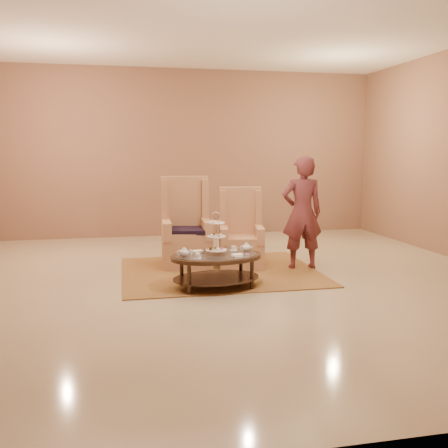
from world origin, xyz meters
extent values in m
plane|color=#C0B28E|center=(0.00, 0.00, 0.00)|extent=(8.00, 8.00, 0.00)
cube|color=white|center=(0.00, 0.00, 0.00)|extent=(8.00, 8.00, 0.02)
cube|color=#8F644E|center=(0.00, 4.00, 1.75)|extent=(8.00, 0.04, 3.50)
cube|color=olive|center=(-0.05, 0.53, 0.01)|extent=(2.89, 2.41, 0.02)
cylinder|color=black|center=(-0.67, -0.58, 0.20)|extent=(0.05, 0.05, 0.40)
cylinder|color=black|center=(0.16, -0.50, 0.20)|extent=(0.05, 0.05, 0.40)
cylinder|color=black|center=(-0.71, -0.15, 0.20)|extent=(0.05, 0.05, 0.40)
cylinder|color=black|center=(0.12, -0.07, 0.20)|extent=(0.05, 0.05, 0.40)
cylinder|color=white|center=(-0.27, -0.33, 0.70)|extent=(0.01, 0.01, 0.50)
torus|color=white|center=(-0.27, -0.33, 0.95)|extent=(0.13, 0.02, 0.13)
cylinder|color=silver|center=(-0.27, -0.33, 0.51)|extent=(0.30, 0.30, 0.01)
cylinder|color=silver|center=(-0.27, -0.33, 0.69)|extent=(0.27, 0.27, 0.01)
cylinder|color=silver|center=(-0.27, -0.33, 0.87)|extent=(0.24, 0.24, 0.01)
cylinder|color=#BE616A|center=(-0.20, -0.32, 0.53)|extent=(0.04, 0.04, 0.03)
cylinder|color=#DABA6D|center=(-0.28, -0.25, 0.53)|extent=(0.04, 0.04, 0.03)
cylinder|color=brown|center=(-0.35, -0.33, 0.53)|extent=(0.04, 0.04, 0.03)
cylinder|color=silver|center=(-0.27, -0.40, 0.53)|extent=(0.04, 0.04, 0.03)
ellipsoid|color=#DABA6D|center=(-0.21, -0.30, 0.71)|extent=(0.05, 0.05, 0.03)
ellipsoid|color=brown|center=(-0.30, -0.26, 0.71)|extent=(0.05, 0.05, 0.03)
ellipsoid|color=silver|center=(-0.34, -0.35, 0.71)|extent=(0.05, 0.05, 0.03)
ellipsoid|color=#BE616A|center=(-0.25, -0.39, 0.71)|extent=(0.05, 0.05, 0.03)
cube|color=brown|center=(-0.23, -0.29, 0.89)|extent=(0.05, 0.03, 0.02)
cube|color=silver|center=(-0.31, -0.28, 0.89)|extent=(0.05, 0.03, 0.02)
cube|color=#BE616A|center=(-0.32, -0.36, 0.89)|extent=(0.05, 0.03, 0.02)
cube|color=#DABA6D|center=(-0.24, -0.37, 0.89)|extent=(0.05, 0.03, 0.02)
ellipsoid|color=silver|center=(-0.71, -0.39, 0.51)|extent=(0.13, 0.13, 0.10)
cylinder|color=silver|center=(-0.71, -0.39, 0.56)|extent=(0.06, 0.06, 0.01)
sphere|color=silver|center=(-0.71, -0.39, 0.57)|extent=(0.02, 0.02, 0.02)
cone|color=silver|center=(-0.64, -0.38, 0.51)|extent=(0.08, 0.03, 0.05)
torus|color=silver|center=(-0.77, -0.39, 0.51)|extent=(0.07, 0.02, 0.07)
ellipsoid|color=silver|center=(0.16, -0.23, 0.51)|extent=(0.13, 0.13, 0.10)
cylinder|color=silver|center=(0.16, -0.23, 0.56)|extent=(0.06, 0.06, 0.01)
sphere|color=silver|center=(0.16, -0.23, 0.57)|extent=(0.02, 0.02, 0.02)
cone|color=silver|center=(0.23, -0.23, 0.51)|extent=(0.08, 0.03, 0.05)
torus|color=silver|center=(0.10, -0.24, 0.51)|extent=(0.07, 0.02, 0.07)
cylinder|color=silver|center=(-0.56, -0.53, 0.46)|extent=(0.12, 0.12, 0.01)
cylinder|color=silver|center=(-0.56, -0.53, 0.49)|extent=(0.07, 0.07, 0.05)
torus|color=silver|center=(-0.52, -0.53, 0.49)|extent=(0.04, 0.01, 0.04)
cylinder|color=silver|center=(0.01, -0.12, 0.46)|extent=(0.12, 0.12, 0.01)
cylinder|color=silver|center=(0.01, -0.12, 0.49)|extent=(0.07, 0.07, 0.05)
torus|color=silver|center=(0.04, -0.11, 0.49)|extent=(0.04, 0.01, 0.04)
cylinder|color=silver|center=(-0.49, -0.15, 0.46)|extent=(0.17, 0.17, 0.01)
cube|color=#ECE5C7|center=(-0.49, -0.15, 0.47)|extent=(0.16, 0.14, 0.02)
cylinder|color=silver|center=(-0.04, -0.50, 0.46)|extent=(0.17, 0.17, 0.01)
cube|color=#ECE5C7|center=(-0.04, -0.50, 0.47)|extent=(0.16, 0.14, 0.02)
cylinder|color=silver|center=(-0.60, -0.26, 0.48)|extent=(0.05, 0.05, 0.06)
cylinder|color=silver|center=(0.12, -0.43, 0.46)|extent=(0.06, 0.06, 0.01)
cylinder|color=#BE616A|center=(0.12, -0.43, 0.47)|extent=(0.04, 0.04, 0.01)
cylinder|color=silver|center=(0.07, -0.34, 0.46)|extent=(0.06, 0.06, 0.01)
cylinder|color=brown|center=(0.07, -0.34, 0.47)|extent=(0.04, 0.04, 0.01)
cylinder|color=silver|center=(-0.67, -0.18, 0.46)|extent=(0.06, 0.06, 0.01)
cylinder|color=silver|center=(-0.67, -0.18, 0.47)|extent=(0.04, 0.04, 0.01)
cube|color=tan|center=(-0.49, 1.05, 0.23)|extent=(0.79, 0.79, 0.45)
cube|color=tan|center=(-0.49, 0.99, 0.51)|extent=(0.67, 0.67, 0.11)
cube|color=tan|center=(-0.47, 1.36, 0.70)|extent=(0.76, 0.19, 1.40)
cube|color=tan|center=(-0.80, 1.33, 1.02)|extent=(0.12, 0.24, 0.64)
cube|color=tan|center=(-0.15, 1.30, 1.02)|extent=(0.12, 0.24, 0.64)
cube|color=tan|center=(-0.80, 1.01, 0.59)|extent=(0.16, 0.68, 0.28)
cube|color=tan|center=(-0.18, 0.98, 0.59)|extent=(0.16, 0.68, 0.28)
cube|color=black|center=(-0.49, 0.96, 0.58)|extent=(0.68, 0.64, 0.06)
cube|color=tan|center=(0.34, 0.80, 0.20)|extent=(0.77, 0.77, 0.40)
cube|color=tan|center=(0.33, 0.75, 0.45)|extent=(0.65, 0.65, 0.09)
cube|color=tan|center=(0.38, 1.07, 0.62)|extent=(0.68, 0.24, 1.23)
cube|color=tan|center=(0.10, 1.08, 0.90)|extent=(0.13, 0.22, 0.57)
cube|color=tan|center=(0.66, 0.98, 0.90)|extent=(0.13, 0.22, 0.57)
cube|color=tan|center=(0.06, 0.80, 0.52)|extent=(0.21, 0.61, 0.25)
cube|color=tan|center=(0.60, 0.70, 0.52)|extent=(0.21, 0.61, 0.25)
imported|color=brown|center=(1.22, 0.51, 0.86)|extent=(0.66, 0.46, 1.73)
camera|label=1|loc=(-1.48, -6.62, 1.79)|focal=40.00mm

